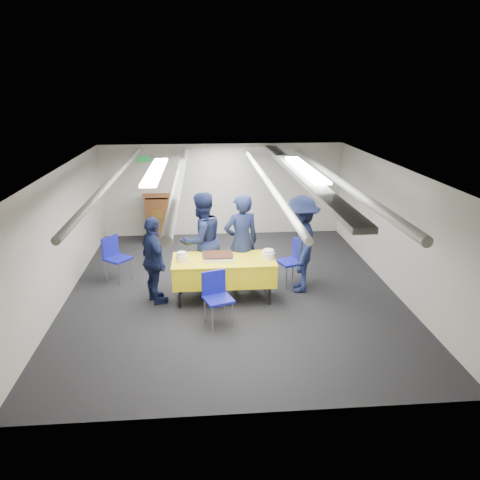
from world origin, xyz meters
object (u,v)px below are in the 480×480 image
sheet_cake (218,256)px  sailor_b (202,241)px  sailor_c (154,261)px  chair_left (115,254)px  sailor_d (300,244)px  chair_right (294,257)px  podium (158,217)px  serving_table (224,270)px  chair_near (216,293)px  sailor_a (241,242)px

sheet_cake → sailor_b: 0.67m
sailor_c → chair_left: bearing=13.6°
sailor_d → sailor_c: bearing=-74.8°
sheet_cake → chair_right: (1.48, 0.59, -0.28)m
podium → sailor_b: bearing=-69.4°
chair_left → sailor_c: sailor_c is taller
serving_table → sailor_d: 1.48m
chair_near → chair_left: (-1.92, 1.94, 0.00)m
chair_near → sailor_c: size_ratio=0.56×
podium → sailor_d: bearing=-47.8°
sailor_a → sailor_b: size_ratio=1.00×
serving_table → podium: (-1.43, 3.43, 0.05)m
chair_near → sailor_c: sailor_c is taller
sheet_cake → chair_left: chair_left is taller
podium → serving_table: bearing=-67.3°
sailor_c → sailor_a: bearing=-98.5°
chair_right → sailor_a: sailor_a is taller
sailor_d → chair_near: bearing=-45.2°
chair_left → sailor_a: (2.43, -0.62, 0.38)m
chair_left → sailor_a: size_ratio=0.48×
sailor_a → sailor_c: bearing=1.7°
sailor_c → sheet_cake: bearing=-113.8°
chair_left → podium: bearing=74.5°
chair_right → sailor_c: 2.67m
sheet_cake → sailor_b: (-0.27, 0.61, 0.10)m
podium → sailor_d: size_ratio=0.69×
chair_near → serving_table: bearing=79.1°
serving_table → sheet_cake: 0.28m
sailor_a → sailor_d: sailor_a is taller
podium → sailor_b: (1.05, -2.81, 0.30)m
sailor_a → sailor_b: (-0.73, 0.16, -0.00)m
serving_table → sailor_a: bearing=52.7°
chair_right → sailor_b: (-1.75, 0.02, 0.38)m
podium → sailor_c: (0.22, -3.44, 0.17)m
sailor_a → sheet_cake: bearing=29.3°
podium → chair_right: podium is taller
sheet_cake → chair_right: chair_right is taller
chair_right → sailor_c: (-2.58, -0.61, 0.25)m
sailor_c → sailor_d: (2.62, 0.30, 0.12)m
sheet_cake → sailor_d: size_ratio=0.30×
chair_left → sailor_b: 1.81m
sailor_a → sailor_d: 1.08m
chair_right → chair_left: bearing=172.2°
chair_left → sailor_b: size_ratio=0.48×
podium → chair_left: 2.45m
serving_table → sailor_a: (0.35, 0.46, 0.35)m
sailor_a → chair_right: bearing=172.9°
podium → chair_left: bearing=-105.5°
sailor_c → sailor_d: size_ratio=0.87×
serving_table → chair_left: bearing=152.7°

